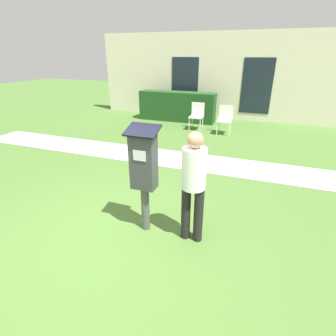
{
  "coord_description": "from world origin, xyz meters",
  "views": [
    {
      "loc": [
        1.8,
        -2.57,
        2.45
      ],
      "look_at": [
        0.71,
        0.41,
        1.05
      ],
      "focal_mm": 28.0,
      "sensor_mm": 36.0,
      "label": 1
    }
  ],
  "objects": [
    {
      "name": "outdoor_chair_middle",
      "position": [
        0.63,
        5.97,
        0.53
      ],
      "size": [
        0.44,
        0.44,
        0.9
      ],
      "rotation": [
        0.0,
        0.0,
        0.32
      ],
      "color": "white",
      "rests_on": "ground"
    },
    {
      "name": "ground_plane",
      "position": [
        0.0,
        0.0,
        0.0
      ],
      "size": [
        40.0,
        40.0,
        0.0
      ],
      "primitive_type": "plane",
      "color": "#476B2D"
    },
    {
      "name": "person_standing",
      "position": [
        1.06,
        0.41,
        0.93
      ],
      "size": [
        0.32,
        0.32,
        1.58
      ],
      "rotation": [
        0.0,
        0.0,
        0.21
      ],
      "color": "black",
      "rests_on": "ground"
    },
    {
      "name": "building_facade",
      "position": [
        0.0,
        8.24,
        1.6
      ],
      "size": [
        10.0,
        0.26,
        3.2
      ],
      "color": "beige",
      "rests_on": "ground"
    },
    {
      "name": "outdoor_chair_left",
      "position": [
        -0.36,
        6.19,
        0.53
      ],
      "size": [
        0.44,
        0.44,
        0.9
      ],
      "rotation": [
        0.0,
        0.0,
        -0.32
      ],
      "color": "white",
      "rests_on": "ground"
    },
    {
      "name": "parking_meter",
      "position": [
        0.35,
        0.4,
        1.02
      ],
      "size": [
        0.44,
        0.31,
        1.59
      ],
      "color": "#4C4C4C",
      "rests_on": "ground"
    },
    {
      "name": "hedge_row",
      "position": [
        -1.4,
        7.15,
        0.55
      ],
      "size": [
        2.94,
        0.6,
        1.1
      ],
      "color": "#1E471E",
      "rests_on": "ground"
    },
    {
      "name": "sidewalk",
      "position": [
        0.0,
        3.2,
        0.01
      ],
      "size": [
        12.0,
        1.1,
        0.02
      ],
      "color": "#B7B2A8",
      "rests_on": "ground"
    }
  ]
}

